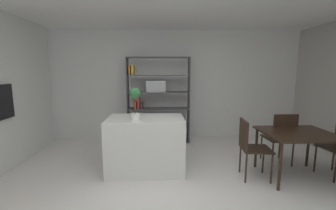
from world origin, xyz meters
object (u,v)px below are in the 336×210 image
dining_chair_island_side (250,144)px  dining_chair_far (281,135)px  potted_plant_on_island (135,100)px  dining_table (297,137)px  kitchen_island (146,144)px  open_bookshelf (155,97)px

dining_chair_island_side → dining_chair_far: dining_chair_far is taller
potted_plant_on_island → dining_chair_island_side: 1.92m
potted_plant_on_island → dining_chair_island_side: bearing=-5.8°
dining_table → potted_plant_on_island: bearing=175.6°
dining_chair_island_side → kitchen_island: bearing=85.1°
open_bookshelf → dining_chair_island_side: bearing=-51.0°
potted_plant_on_island → dining_chair_far: 2.64m
dining_chair_island_side → dining_chair_far: 0.87m
kitchen_island → dining_chair_island_side: bearing=-11.3°
kitchen_island → dining_chair_island_side: 1.68m
kitchen_island → dining_chair_far: dining_chair_far is taller
potted_plant_on_island → open_bookshelf: open_bookshelf is taller
potted_plant_on_island → dining_table: potted_plant_on_island is taller
open_bookshelf → dining_table: (2.26, -1.88, -0.42)m
kitchen_island → open_bookshelf: open_bookshelf is taller
open_bookshelf → dining_table: size_ratio=1.89×
kitchen_island → dining_chair_island_side: dining_chair_island_side is taller
open_bookshelf → dining_table: open_bookshelf is taller
dining_table → dining_chair_island_side: 0.75m
dining_chair_far → open_bookshelf: bearing=-34.1°
potted_plant_on_island → dining_chair_far: potted_plant_on_island is taller
open_bookshelf → dining_chair_far: (2.26, -1.42, -0.52)m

